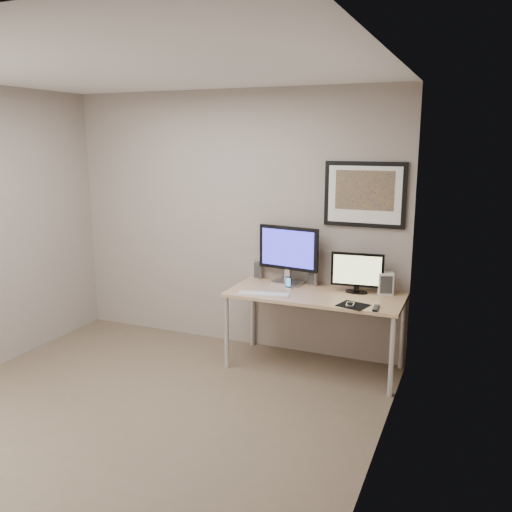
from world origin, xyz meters
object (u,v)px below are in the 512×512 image
object	(u,v)px
desk	(315,300)
framed_art	(365,194)
speaker_left	(258,269)
phone_dock	(288,283)
keyboard	(264,294)
monitor_tv	(357,272)
monitor_large	(288,252)
fan_unit	(385,283)
speaker_right	(314,276)

from	to	relation	value
desk	framed_art	world-z (taller)	framed_art
desk	speaker_left	distance (m)	0.77
phone_dock	keyboard	world-z (taller)	phone_dock
monitor_tv	framed_art	bearing A→B (deg)	83.34
speaker_left	keyboard	bearing A→B (deg)	-61.78
speaker_left	framed_art	bearing A→B (deg)	2.73
phone_dock	speaker_left	bearing A→B (deg)	143.72
monitor_large	speaker_left	bearing A→B (deg)	176.28
desk	monitor_large	world-z (taller)	monitor_large
framed_art	monitor_tv	bearing A→B (deg)	-91.60
monitor_tv	fan_unit	bearing A→B (deg)	7.02
desk	speaker_right	bearing A→B (deg)	109.75
monitor_large	fan_unit	distance (m)	0.97
monitor_tv	speaker_right	bearing A→B (deg)	161.82
speaker_left	desk	bearing A→B (deg)	-22.52
monitor_large	speaker_left	size ratio (longest dim) A/B	3.21
keyboard	speaker_left	bearing A→B (deg)	105.48
speaker_right	phone_dock	world-z (taller)	speaker_right
monitor_tv	fan_unit	xyz separation A→B (m)	(0.25, 0.05, -0.10)
monitor_large	speaker_right	xyz separation A→B (m)	(0.25, 0.04, -0.22)
phone_dock	keyboard	bearing A→B (deg)	-121.47
framed_art	keyboard	size ratio (longest dim) A/B	1.59
framed_art	speaker_right	size ratio (longest dim) A/B	3.89
framed_art	keyboard	world-z (taller)	framed_art
framed_art	monitor_tv	size ratio (longest dim) A/B	1.56
monitor_tv	speaker_right	distance (m)	0.46
speaker_left	speaker_right	size ratio (longest dim) A/B	1.01
desk	monitor_tv	xyz separation A→B (m)	(0.35, 0.16, 0.27)
monitor_large	speaker_right	size ratio (longest dim) A/B	3.23
desk	monitor_tv	world-z (taller)	monitor_tv
framed_art	speaker_left	world-z (taller)	framed_art
monitor_large	speaker_right	world-z (taller)	monitor_large
monitor_tv	phone_dock	bearing A→B (deg)	-174.67
desk	framed_art	distance (m)	1.07
speaker_right	fan_unit	distance (m)	0.69
speaker_left	keyboard	world-z (taller)	speaker_left
desk	phone_dock	world-z (taller)	phone_dock
monitor_tv	speaker_left	bearing A→B (deg)	167.36
speaker_right	monitor_large	bearing A→B (deg)	-156.60
monitor_large	phone_dock	xyz separation A→B (m)	(0.07, -0.18, -0.25)
framed_art	fan_unit	size ratio (longest dim) A/B	3.63
speaker_right	fan_unit	xyz separation A→B (m)	(0.69, -0.05, 0.01)
monitor_tv	speaker_right	size ratio (longest dim) A/B	2.48
framed_art	monitor_tv	distance (m)	0.71
speaker_left	fan_unit	world-z (taller)	fan_unit
desk	speaker_left	bearing A→B (deg)	156.52
monitor_large	monitor_tv	size ratio (longest dim) A/B	1.30
monitor_large	fan_unit	world-z (taller)	monitor_large
speaker_right	fan_unit	bearing A→B (deg)	10.69
desk	keyboard	world-z (taller)	keyboard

